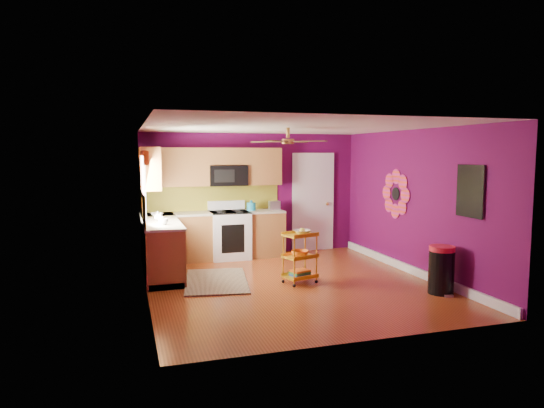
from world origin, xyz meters
name	(u,v)px	position (x,y,z in m)	size (l,w,h in m)	color
ground	(291,284)	(0.00, 0.00, 0.00)	(5.00, 5.00, 0.00)	maroon
room_envelope	(294,183)	(0.03, 0.00, 1.63)	(4.54, 5.04, 2.52)	#590A46
lower_cabinets	(192,242)	(-1.35, 1.82, 0.43)	(2.81, 2.31, 0.94)	brown
electric_range	(229,234)	(-0.55, 2.17, 0.48)	(0.76, 0.66, 1.13)	white
upper_cabinetry	(194,169)	(-1.24, 2.17, 1.80)	(2.80, 2.30, 1.26)	brown
left_window	(144,175)	(-2.22, 1.05, 1.74)	(0.08, 1.35, 1.08)	white
panel_door	(313,203)	(1.35, 2.47, 1.02)	(0.95, 0.11, 2.15)	white
right_wall_art	(426,193)	(2.23, -0.34, 1.44)	(0.04, 2.74, 1.04)	black
ceiling_fan	(288,141)	(0.00, 0.20, 2.29)	(1.01, 1.01, 0.26)	#BF8C3F
shag_rug	(216,281)	(-1.14, 0.48, 0.01)	(0.99, 1.61, 0.02)	black
rolling_cart	(300,255)	(0.15, 0.01, 0.46)	(0.58, 0.49, 0.90)	gold
trash_can	(441,270)	(1.96, -1.16, 0.36)	(0.46, 0.47, 0.72)	black
teal_kettle	(251,206)	(-0.09, 2.22, 1.02)	(0.18, 0.18, 0.21)	teal
toaster	(274,205)	(0.40, 2.21, 1.03)	(0.22, 0.15, 0.18)	beige
soap_bottle_a	(161,218)	(-1.97, 0.93, 1.03)	(0.08, 0.08, 0.17)	#EA3F72
soap_bottle_b	(158,216)	(-1.99, 1.26, 1.02)	(0.13, 0.13, 0.16)	white
counter_dish	(157,215)	(-1.97, 1.88, 0.97)	(0.24, 0.24, 0.06)	white
counter_cup	(164,222)	(-1.93, 0.74, 0.99)	(0.13, 0.13, 0.10)	white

